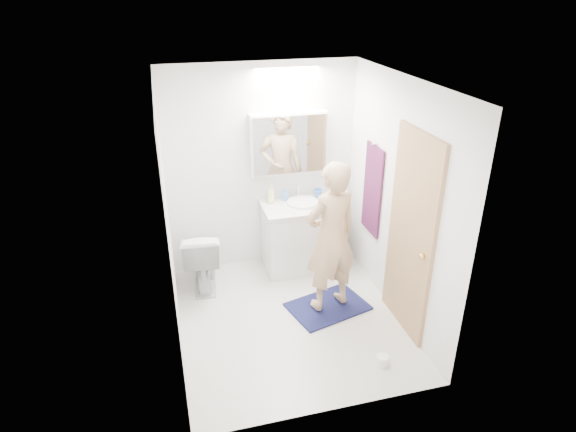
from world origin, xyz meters
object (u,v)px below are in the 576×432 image
object	(u,v)px
medicine_cabinet	(289,143)
person	(331,237)
soap_bottle_b	(285,194)
toothbrush_cup	(318,193)
vanity_cabinet	(303,237)
toilet	(203,257)
toilet_paper_roll	(382,361)
soap_bottle_a	(271,194)

from	to	relation	value
medicine_cabinet	person	bearing A→B (deg)	-82.52
soap_bottle_b	toothbrush_cup	world-z (taller)	soap_bottle_b
vanity_cabinet	toilet	world-z (taller)	vanity_cabinet
person	soap_bottle_b	xyz separation A→B (m)	(-0.19, 1.07, 0.05)
toilet	medicine_cabinet	bearing A→B (deg)	-157.07
vanity_cabinet	toothbrush_cup	xyz separation A→B (m)	(0.23, 0.16, 0.48)
medicine_cabinet	toothbrush_cup	world-z (taller)	medicine_cabinet
toothbrush_cup	toilet_paper_roll	size ratio (longest dim) A/B	0.98
person	soap_bottle_b	bearing A→B (deg)	-94.95
toothbrush_cup	medicine_cabinet	bearing A→B (deg)	171.82
vanity_cabinet	person	xyz separation A→B (m)	(0.02, -0.89, 0.46)
toilet	soap_bottle_a	bearing A→B (deg)	-156.54
medicine_cabinet	soap_bottle_a	xyz separation A→B (m)	(-0.23, -0.06, -0.57)
medicine_cabinet	toilet_paper_roll	size ratio (longest dim) A/B	8.00
toilet	toothbrush_cup	xyz separation A→B (m)	(1.43, 0.28, 0.51)
toilet	toilet_paper_roll	world-z (taller)	toilet
vanity_cabinet	soap_bottle_a	world-z (taller)	soap_bottle_a
soap_bottle_a	toothbrush_cup	size ratio (longest dim) A/B	2.05
vanity_cabinet	soap_bottle_a	bearing A→B (deg)	156.73
vanity_cabinet	soap_bottle_b	size ratio (longest dim) A/B	5.85
soap_bottle_a	toilet_paper_roll	size ratio (longest dim) A/B	2.01
toothbrush_cup	soap_bottle_a	bearing A→B (deg)	-179.01
toilet	soap_bottle_a	size ratio (longest dim) A/B	3.27
person	soap_bottle_a	xyz separation A→B (m)	(-0.37, 1.04, 0.08)
toothbrush_cup	toilet_paper_roll	world-z (taller)	toothbrush_cup
medicine_cabinet	toilet_paper_roll	xyz separation A→B (m)	(0.34, -2.05, -1.45)
person	toilet_paper_roll	bearing A→B (deg)	86.19
medicine_cabinet	person	size ratio (longest dim) A/B	0.55
toilet	vanity_cabinet	bearing A→B (deg)	-168.33
person	toothbrush_cup	size ratio (longest dim) A/B	14.87
soap_bottle_a	soap_bottle_b	size ratio (longest dim) A/B	1.44
medicine_cabinet	toothbrush_cup	bearing A→B (deg)	-8.18
soap_bottle_b	toothbrush_cup	distance (m)	0.40
soap_bottle_a	medicine_cabinet	bearing A→B (deg)	14.74
soap_bottle_b	toilet	bearing A→B (deg)	-164.04
soap_bottle_b	toilet_paper_roll	bearing A→B (deg)	-79.19
person	soap_bottle_a	size ratio (longest dim) A/B	7.25
toothbrush_cup	person	bearing A→B (deg)	-100.94
toilet	soap_bottle_b	xyz separation A→B (m)	(1.03, 0.30, 0.54)
toothbrush_cup	vanity_cabinet	bearing A→B (deg)	-144.83
vanity_cabinet	toothbrush_cup	world-z (taller)	toothbrush_cup
medicine_cabinet	toilet_paper_roll	distance (m)	2.53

